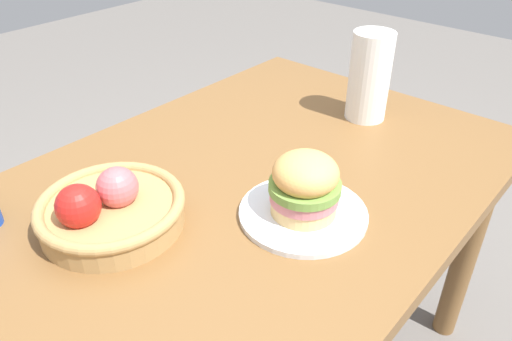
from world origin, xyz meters
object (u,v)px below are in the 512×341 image
at_px(paper_towel_roll, 369,76).
at_px(fruit_basket, 110,209).
at_px(plate, 303,213).
at_px(sandwich, 305,185).

bearing_deg(paper_towel_roll, fruit_basket, 170.02).
bearing_deg(paper_towel_roll, plate, -163.90).
bearing_deg(fruit_basket, paper_towel_roll, -9.98).
bearing_deg(sandwich, plate, 0.00).
bearing_deg(plate, fruit_basket, 135.49).
distance_m(sandwich, fruit_basket, 0.38).
xyz_separation_m(plate, sandwich, (-0.00, 0.00, 0.07)).
distance_m(plate, sandwich, 0.07).
distance_m(sandwich, paper_towel_roll, 0.50).
distance_m(plate, fruit_basket, 0.38).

